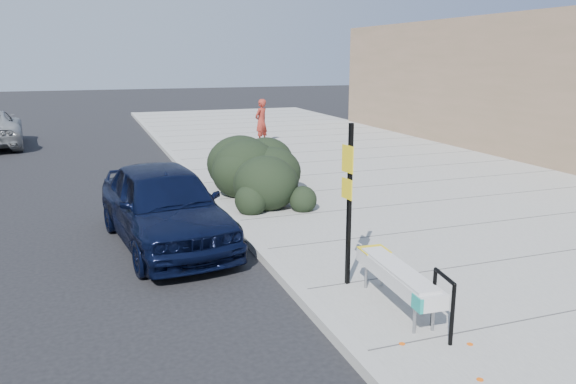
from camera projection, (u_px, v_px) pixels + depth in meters
name	position (u px, v px, depth m)	size (l,w,h in m)	color
ground	(300.00, 299.00, 8.73)	(120.00, 120.00, 0.00)	black
sidewalk_near	(427.00, 193.00, 15.13)	(11.20, 50.00, 0.15)	gray
curb_near	(224.00, 212.00, 13.28)	(0.22, 50.00, 0.17)	#9E9E99
bench	(397.00, 276.00, 7.99)	(0.55, 2.05, 0.61)	gray
bike_rack	(443.00, 299.00, 7.18)	(0.13, 0.57, 0.84)	black
sign_post	(349.00, 195.00, 8.61)	(0.11, 0.30, 2.56)	black
hedge	(267.00, 162.00, 14.81)	(2.18, 4.35, 1.63)	black
sedan_navy	(164.00, 205.00, 11.12)	(1.92, 4.78, 1.63)	black
pedestrian	(261.00, 121.00, 23.13)	(0.67, 0.44, 1.83)	maroon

